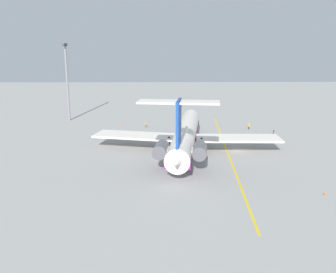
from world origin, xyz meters
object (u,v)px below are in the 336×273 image
at_px(main_jetliner, 185,135).
at_px(ground_crew_near_nose, 249,126).
at_px(safety_cone_nose, 121,125).
at_px(safety_cone_wingtip, 325,194).
at_px(ground_crew_near_tail, 274,131).
at_px(ground_crew_portside, 146,124).
at_px(light_mast, 67,79).

xyz_separation_m(main_jetliner, ground_crew_near_nose, (24.00, -19.92, -2.72)).
xyz_separation_m(safety_cone_nose, safety_cone_wingtip, (-55.55, -38.31, 0.00)).
relative_size(ground_crew_near_tail, safety_cone_nose, 3.17).
distance_m(ground_crew_near_nose, safety_cone_wingtip, 49.73).
bearing_deg(ground_crew_portside, safety_cone_wingtip, 114.74).
distance_m(safety_cone_nose, light_mast, 23.84).
bearing_deg(ground_crew_portside, safety_cone_nose, -24.37).
relative_size(ground_crew_near_nose, light_mast, 0.07).
bearing_deg(main_jetliner, light_mast, 49.74).
bearing_deg(ground_crew_near_tail, ground_crew_near_nose, 153.96).
relative_size(ground_crew_near_tail, safety_cone_wingtip, 3.17).
xyz_separation_m(main_jetliner, ground_crew_portside, (27.14, 9.92, -2.73)).
relative_size(main_jetliner, ground_crew_near_nose, 27.05).
relative_size(ground_crew_near_nose, safety_cone_wingtip, 3.26).
xyz_separation_m(ground_crew_portside, safety_cone_nose, (2.69, 7.76, -0.85)).
height_order(main_jetliner, safety_cone_nose, main_jetliner).
xyz_separation_m(ground_crew_near_nose, light_mast, (15.05, 55.23, 12.27)).
xyz_separation_m(main_jetliner, light_mast, (39.05, 35.31, 9.56)).
bearing_deg(main_jetliner, safety_cone_wingtip, -133.63).
relative_size(main_jetliner, ground_crew_portside, 27.33).
distance_m(main_jetliner, ground_crew_near_tail, 29.68).
relative_size(ground_crew_portside, safety_cone_nose, 3.22).
bearing_deg(ground_crew_near_nose, main_jetliner, -54.86).
relative_size(ground_crew_portside, light_mast, 0.07).
relative_size(ground_crew_portside, safety_cone_wingtip, 3.22).
height_order(main_jetliner, ground_crew_near_nose, main_jetliner).
bearing_deg(safety_cone_wingtip, ground_crew_near_tail, -5.67).
bearing_deg(ground_crew_portside, light_mast, -30.41).
bearing_deg(light_mast, ground_crew_near_tail, -110.90).
bearing_deg(ground_crew_near_tail, ground_crew_portside, -165.29).
distance_m(ground_crew_near_tail, light_mast, 65.49).
height_order(ground_crew_near_tail, safety_cone_nose, ground_crew_near_tail).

